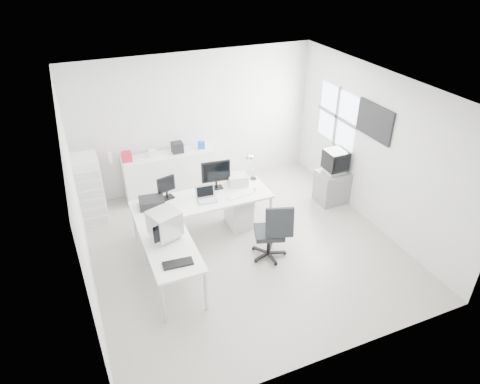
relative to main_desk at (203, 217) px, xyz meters
name	(u,v)px	position (x,y,z in m)	size (l,w,h in m)	color
floor	(244,247)	(0.53, -0.63, -0.38)	(5.00, 5.00, 0.01)	silver
ceiling	(245,89)	(0.53, -0.63, 2.42)	(5.00, 5.00, 0.01)	white
back_wall	(196,121)	(0.53, 1.87, 1.02)	(5.00, 0.02, 2.80)	silver
left_wall	(78,210)	(-1.97, -0.63, 1.02)	(0.02, 5.00, 2.80)	silver
right_wall	(375,150)	(3.03, -0.63, 1.02)	(0.02, 5.00, 2.80)	silver
window	(337,116)	(3.01, 0.57, 1.23)	(0.02, 1.20, 1.10)	white
wall_picture	(375,121)	(3.00, -0.53, 1.52)	(0.04, 0.90, 0.60)	black
main_desk	(203,217)	(0.00, 0.00, 0.00)	(2.40, 0.80, 0.75)	white
side_desk	(173,267)	(-0.85, -1.10, 0.00)	(0.70, 1.40, 0.75)	white
drawer_pedestal	(239,210)	(0.70, 0.05, -0.08)	(0.40, 0.50, 0.60)	white
inkjet_printer	(152,202)	(-0.85, 0.10, 0.45)	(0.41, 0.32, 0.15)	black
lcd_monitor_small	(166,188)	(-0.55, 0.25, 0.58)	(0.32, 0.18, 0.41)	black
lcd_monitor_large	(216,175)	(0.35, 0.25, 0.64)	(0.52, 0.21, 0.54)	black
laptop	(207,196)	(0.05, -0.10, 0.48)	(0.32, 0.33, 0.21)	#B7B7BA
white_keyboard	(240,195)	(0.65, -0.15, 0.38)	(0.46, 0.14, 0.02)	white
white_mouse	(255,189)	(0.95, -0.10, 0.40)	(0.06, 0.06, 0.06)	white
laser_printer	(238,180)	(0.75, 0.22, 0.47)	(0.34, 0.29, 0.20)	silver
desk_lamp	(254,166)	(1.10, 0.30, 0.64)	(0.18, 0.18, 0.53)	silver
crt_monitor	(165,225)	(-0.85, -0.85, 0.61)	(0.40, 0.40, 0.46)	#B7B7BA
black_keyboard	(178,263)	(-0.85, -1.50, 0.39)	(0.42, 0.17, 0.03)	black
office_chair	(269,230)	(0.81, -0.99, 0.15)	(0.61, 0.61, 1.05)	#242629
tv_cabinet	(332,187)	(2.75, 0.09, -0.05)	(0.60, 0.49, 0.66)	slate
crt_tv	(335,162)	(2.75, 0.09, 0.51)	(0.50, 0.48, 0.45)	black
sideboard	(170,174)	(-0.18, 1.61, 0.08)	(1.83, 0.46, 0.92)	white
clutter_box_a	(127,157)	(-0.98, 1.61, 0.63)	(0.19, 0.17, 0.19)	red
clutter_box_b	(153,153)	(-0.48, 1.61, 0.61)	(0.14, 0.12, 0.14)	white
clutter_box_c	(177,147)	(0.02, 1.61, 0.65)	(0.22, 0.20, 0.22)	black
clutter_box_d	(201,145)	(0.52, 1.61, 0.61)	(0.14, 0.12, 0.14)	#1944B4
clutter_bottle	(110,158)	(-1.28, 1.65, 0.65)	(0.07, 0.07, 0.22)	white
filing_cabinet	(90,189)	(-1.75, 1.26, 0.28)	(0.46, 0.54, 1.31)	white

